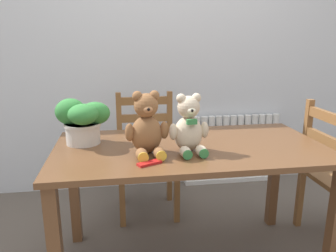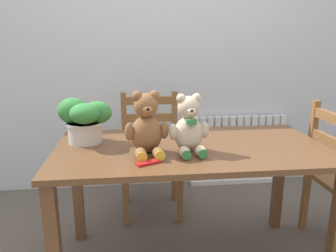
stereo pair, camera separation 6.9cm
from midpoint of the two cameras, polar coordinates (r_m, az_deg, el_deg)
The scene contains 8 objects.
wall_back at distance 2.86m, azimuth 0.70°, elevation 14.70°, with size 8.00×0.04×2.60m, color silver.
radiator at distance 3.12m, azimuth 12.77°, elevation -4.65°, with size 0.89×0.10×0.64m.
dining_table at distance 1.84m, azimuth 5.06°, elevation -6.45°, with size 1.47×0.77×0.74m.
wooden_chair_behind at distance 2.51m, azimuth -2.22°, elevation -4.77°, with size 0.43×0.38×0.92m.
teddy_bear_left at distance 1.64m, azimuth -2.53°, elevation -0.19°, with size 0.23×0.23×0.32m.
teddy_bear_right at distance 1.67m, azimuth 4.85°, elevation -0.23°, with size 0.21×0.21×0.30m.
potted_plant at distance 1.86m, azimuth -13.34°, elevation 1.33°, with size 0.30×0.25×0.25m.
chocolate_bar at distance 1.54m, azimuth -2.22°, elevation -6.43°, with size 0.12×0.04×0.01m, color red.
Camera 2 is at (-0.31, -1.30, 1.31)m, focal length 35.00 mm.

